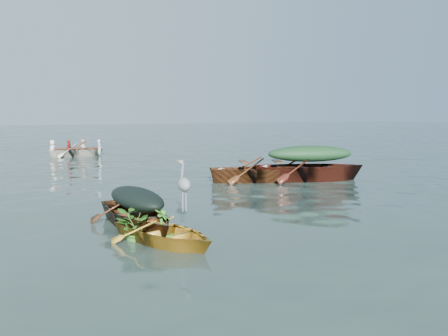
{
  "coord_description": "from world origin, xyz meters",
  "views": [
    {
      "loc": [
        -4.24,
        -9.32,
        2.2
      ],
      "look_at": [
        0.93,
        2.79,
        0.5
      ],
      "focal_mm": 35.0,
      "sensor_mm": 36.0,
      "label": 1
    }
  ],
  "objects_px": {
    "rowed_boat": "(77,156)",
    "yellow_dinghy": "(164,243)",
    "dark_covered_boat": "(137,228)",
    "heron": "(184,192)",
    "open_wooden_boat": "(260,181)",
    "green_tarp_boat": "(309,181)"
  },
  "relations": [
    {
      "from": "rowed_boat",
      "to": "yellow_dinghy",
      "type": "bearing_deg",
      "value": -177.03
    },
    {
      "from": "dark_covered_boat",
      "to": "heron",
      "type": "relative_size",
      "value": 3.74
    },
    {
      "from": "yellow_dinghy",
      "to": "heron",
      "type": "height_order",
      "value": "heron"
    },
    {
      "from": "dark_covered_boat",
      "to": "open_wooden_boat",
      "type": "bearing_deg",
      "value": 28.92
    },
    {
      "from": "open_wooden_boat",
      "to": "dark_covered_boat",
      "type": "bearing_deg",
      "value": 147.72
    },
    {
      "from": "yellow_dinghy",
      "to": "green_tarp_boat",
      "type": "height_order",
      "value": "green_tarp_boat"
    },
    {
      "from": "rowed_boat",
      "to": "heron",
      "type": "height_order",
      "value": "heron"
    },
    {
      "from": "green_tarp_boat",
      "to": "rowed_boat",
      "type": "bearing_deg",
      "value": 46.74
    },
    {
      "from": "dark_covered_boat",
      "to": "green_tarp_boat",
      "type": "relative_size",
      "value": 0.69
    },
    {
      "from": "yellow_dinghy",
      "to": "dark_covered_boat",
      "type": "distance_m",
      "value": 1.18
    },
    {
      "from": "rowed_boat",
      "to": "heron",
      "type": "xyz_separation_m",
      "value": [
        0.6,
        -15.5,
        0.8
      ]
    },
    {
      "from": "dark_covered_boat",
      "to": "open_wooden_boat",
      "type": "relative_size",
      "value": 0.78
    },
    {
      "from": "dark_covered_boat",
      "to": "rowed_boat",
      "type": "distance_m",
      "value": 14.64
    },
    {
      "from": "dark_covered_boat",
      "to": "yellow_dinghy",
      "type": "bearing_deg",
      "value": -91.06
    },
    {
      "from": "dark_covered_boat",
      "to": "heron",
      "type": "distance_m",
      "value": 1.35
    },
    {
      "from": "green_tarp_boat",
      "to": "open_wooden_boat",
      "type": "bearing_deg",
      "value": 90.0
    },
    {
      "from": "open_wooden_boat",
      "to": "yellow_dinghy",
      "type": "bearing_deg",
      "value": 156.17
    },
    {
      "from": "dark_covered_boat",
      "to": "open_wooden_boat",
      "type": "distance_m",
      "value": 6.28
    },
    {
      "from": "dark_covered_boat",
      "to": "open_wooden_boat",
      "type": "xyz_separation_m",
      "value": [
        4.79,
        4.06,
        0.0
      ]
    },
    {
      "from": "green_tarp_boat",
      "to": "open_wooden_boat",
      "type": "height_order",
      "value": "green_tarp_boat"
    },
    {
      "from": "yellow_dinghy",
      "to": "green_tarp_boat",
      "type": "distance_m",
      "value": 7.74
    },
    {
      "from": "open_wooden_boat",
      "to": "rowed_boat",
      "type": "relative_size",
      "value": 1.21
    }
  ]
}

